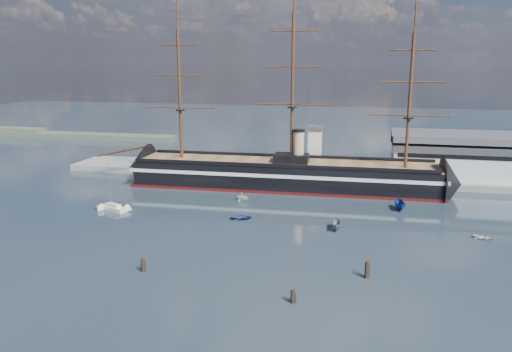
# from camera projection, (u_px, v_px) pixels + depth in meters

# --- Properties ---
(ground) EXTENTS (600.00, 600.00, 0.00)m
(ground) POSITION_uv_depth(u_px,v_px,m) (287.00, 207.00, 127.86)
(ground) COLOR #1A2935
(ground) RESTS_ON ground
(quay) EXTENTS (180.00, 18.00, 2.00)m
(quay) POSITION_uv_depth(u_px,v_px,m) (337.00, 178.00, 159.83)
(quay) COLOR slate
(quay) RESTS_ON ground
(warehouse) EXTENTS (63.00, 21.00, 11.60)m
(warehouse) POSITION_uv_depth(u_px,v_px,m) (498.00, 158.00, 151.25)
(warehouse) COLOR #B7BABC
(warehouse) RESTS_ON ground
(quay_tower) EXTENTS (5.00, 5.00, 15.00)m
(quay_tower) POSITION_uv_depth(u_px,v_px,m) (315.00, 149.00, 156.35)
(quay_tower) COLOR silver
(quay_tower) RESTS_ON ground
(shoreline) EXTENTS (120.00, 10.00, 4.00)m
(shoreline) POSITION_uv_depth(u_px,v_px,m) (43.00, 134.00, 248.46)
(shoreline) COLOR #3F4C38
(shoreline) RESTS_ON ground
(warship) EXTENTS (113.13, 19.06, 53.94)m
(warship) POSITION_uv_depth(u_px,v_px,m) (279.00, 174.00, 147.28)
(warship) COLOR black
(warship) RESTS_ON ground
(sailboat) EXTENTS (8.01, 5.27, 12.42)m
(sailboat) POSITION_uv_depth(u_px,v_px,m) (114.00, 207.00, 125.08)
(sailboat) COLOR silver
(sailboat) RESTS_ON ground
(motorboat_b) EXTENTS (1.89, 3.25, 1.42)m
(motorboat_b) POSITION_uv_depth(u_px,v_px,m) (241.00, 219.00, 118.04)
(motorboat_b) COLOR navy
(motorboat_b) RESTS_ON ground
(motorboat_c) EXTENTS (6.34, 2.78, 2.47)m
(motorboat_c) POSITION_uv_depth(u_px,v_px,m) (336.00, 230.00, 110.71)
(motorboat_c) COLOR slate
(motorboat_c) RESTS_ON ground
(motorboat_d) EXTENTS (5.96, 7.44, 2.52)m
(motorboat_d) POSITION_uv_depth(u_px,v_px,m) (242.00, 201.00, 133.88)
(motorboat_d) COLOR silver
(motorboat_d) RESTS_ON ground
(motorboat_e) EXTENTS (2.03, 2.79, 1.21)m
(motorboat_e) POSITION_uv_depth(u_px,v_px,m) (483.00, 239.00, 104.79)
(motorboat_e) COLOR silver
(motorboat_e) RESTS_ON ground
(motorboat_f) EXTENTS (7.41, 3.42, 2.87)m
(motorboat_f) POSITION_uv_depth(u_px,v_px,m) (400.00, 210.00, 125.62)
(motorboat_f) COLOR navy
(motorboat_f) RESTS_ON ground
(piling_near_left) EXTENTS (0.64, 0.64, 3.21)m
(piling_near_left) POSITION_uv_depth(u_px,v_px,m) (143.00, 272.00, 88.67)
(piling_near_left) COLOR black
(piling_near_left) RESTS_ON ground
(piling_near_mid) EXTENTS (0.64, 0.64, 2.92)m
(piling_near_mid) POSITION_uv_depth(u_px,v_px,m) (292.00, 303.00, 77.13)
(piling_near_mid) COLOR black
(piling_near_mid) RESTS_ON ground
(piling_near_right) EXTENTS (0.64, 0.64, 3.72)m
(piling_near_right) POSITION_uv_depth(u_px,v_px,m) (366.00, 278.00, 86.07)
(piling_near_right) COLOR black
(piling_near_right) RESTS_ON ground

